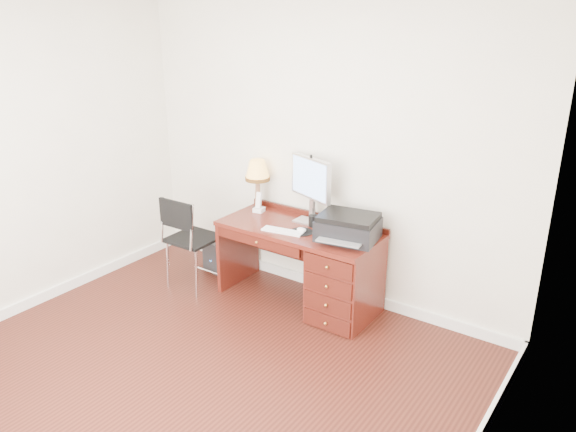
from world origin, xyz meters
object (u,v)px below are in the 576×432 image
Objects in this scene: phone at (259,206)px; chair at (188,234)px; printer at (348,227)px; equipment_box at (222,255)px; desk at (329,270)px; leg_lamp at (258,173)px; monitor at (310,182)px.

phone reaches higher than chair.
printer reaches higher than phone.
chair is 2.81× the size of equipment_box.
desk is 4.45× the size of equipment_box.
leg_lamp is at bearing 161.77° from printer.
chair is at bearing -76.95° from equipment_box.
printer is at bearing 8.48° from equipment_box.
phone is (-0.88, 0.12, 0.40)m from desk.
phone is at bearing -153.13° from monitor.
chair is at bearing -164.12° from desk.
monitor is (-0.34, 0.18, 0.72)m from desk.
leg_lamp is 0.53× the size of chair.
chair is at bearing -130.80° from monitor.
phone is (-1.05, 0.10, -0.05)m from printer.
monitor is 1.42m from equipment_box.
desk is at bearing 175.90° from printer.
phone reaches higher than desk.
phone is at bearing 172.27° from desk.
equipment_box is (-1.54, 0.08, -0.69)m from printer.
chair is at bearing -143.72° from phone.
equipment_box is at bearing 90.51° from chair.
phone is at bearing -46.99° from leg_lamp.
phone is 0.59× the size of equipment_box.
monitor is at bearing 151.35° from desk.
monitor reaches higher than printer.
leg_lamp is at bearing 52.58° from chair.
equipment_box is at bearing -168.49° from leg_lamp.
desk is 2.45× the size of monitor.
printer reaches higher than chair.
leg_lamp is 1.48× the size of equipment_box.
leg_lamp is 0.89m from chair.
phone is at bearing 45.40° from chair.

